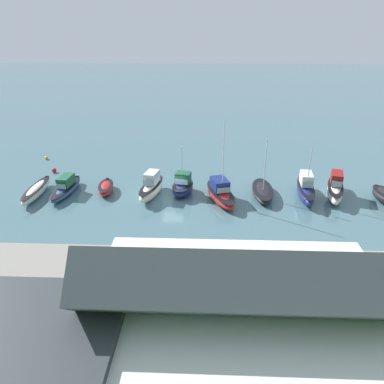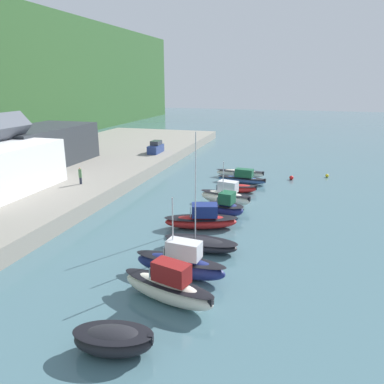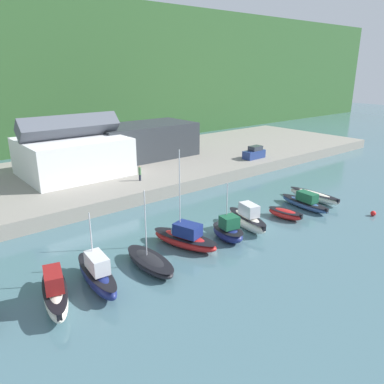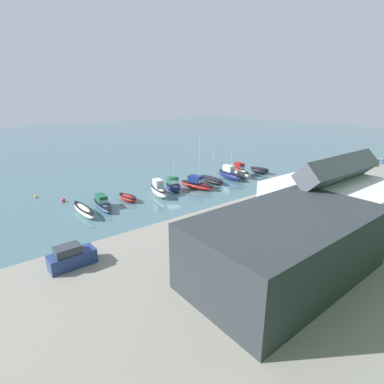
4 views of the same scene
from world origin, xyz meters
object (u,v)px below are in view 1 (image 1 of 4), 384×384
moored_boat_3 (262,192)px  moored_boat_5 (183,186)px  mooring_buoy_0 (54,170)px  mooring_buoy_1 (46,158)px  moored_boat_1 (335,189)px  moored_boat_2 (305,189)px  moored_boat_6 (151,187)px  moored_boat_9 (36,191)px  moored_boat_4 (220,193)px  moored_boat_8 (66,188)px  person_on_quay (148,269)px  moored_boat_7 (106,188)px

moored_boat_3 → moored_boat_5: moored_boat_3 is taller
mooring_buoy_0 → mooring_buoy_1: bearing=-58.9°
moored_boat_1 → moored_boat_3: size_ratio=1.03×
moored_boat_2 → moored_boat_6: 17.96m
mooring_buoy_0 → mooring_buoy_1: mooring_buoy_0 is taller
moored_boat_9 → moored_boat_1: bearing=-178.8°
moored_boat_4 → moored_boat_8: size_ratio=1.32×
moored_boat_1 → moored_boat_8: bearing=15.7°
moored_boat_3 → moored_boat_4: (5.00, 1.29, 0.33)m
moored_boat_5 → person_on_quay: 19.10m
moored_boat_8 → mooring_buoy_1: bearing=-53.1°
moored_boat_4 → moored_boat_5: moored_boat_4 is taller
mooring_buoy_0 → moored_boat_1: bearing=169.6°
moored_boat_2 → moored_boat_8: bearing=5.6°
moored_boat_3 → moored_boat_9: (26.67, 0.99, 0.06)m
moored_boat_5 → mooring_buoy_1: (21.25, -11.63, -0.73)m
moored_boat_2 → mooring_buoy_1: (35.55, -12.12, -0.85)m
moored_boat_3 → moored_boat_6: bearing=3.5°
moored_boat_5 → mooring_buoy_0: moored_boat_5 is taller
moored_boat_1 → moored_boat_3: moored_boat_3 is taller
mooring_buoy_1 → moored_boat_4: bearing=152.8°
moored_boat_3 → mooring_buoy_1: 32.87m
person_on_quay → moored_boat_3: bearing=-119.8°
moored_boat_5 → moored_boat_3: bearing=-171.5°
moored_boat_4 → moored_boat_5: 4.66m
moored_boat_7 → moored_boat_9: bearing=1.8°
moored_boat_3 → moored_boat_4: 5.18m
moored_boat_2 → moored_boat_7: (23.63, -0.63, -0.53)m
moored_boat_8 → mooring_buoy_0: 7.95m
moored_boat_3 → moored_boat_8: bearing=1.9°
moored_boat_3 → moored_boat_4: bearing=16.0°
moored_boat_3 → person_on_quay: moored_boat_3 is taller
moored_boat_8 → moored_boat_7: bearing=-167.5°
moored_boat_6 → moored_boat_9: moored_boat_6 is taller
moored_boat_3 → mooring_buoy_1: size_ratio=13.97×
moored_boat_8 → person_on_quay: person_on_quay is taller
moored_boat_3 → moored_boat_6: moored_boat_3 is taller
mooring_buoy_0 → mooring_buoy_1: 6.11m
moored_boat_9 → moored_boat_3: bearing=-178.4°
moored_boat_3 → moored_boat_7: moored_boat_3 is taller
moored_boat_7 → moored_boat_8: 4.72m
moored_boat_1 → moored_boat_4: size_ratio=0.75×
moored_boat_5 → moored_boat_7: size_ratio=1.33×
person_on_quay → mooring_buoy_0: person_on_quay is taller
moored_boat_6 → moored_boat_8: 10.36m
moored_boat_7 → moored_boat_9: 8.07m
moored_boat_5 → mooring_buoy_1: bearing=-18.7°
moored_boat_7 → person_on_quay: person_on_quay is taller
person_on_quay → mooring_buoy_0: (16.79, -25.36, -2.55)m
moored_boat_3 → mooring_buoy_0: size_ratio=11.38×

